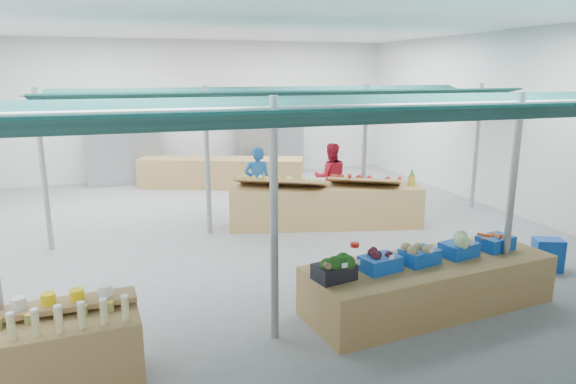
{
  "coord_description": "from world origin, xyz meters",
  "views": [
    {
      "loc": [
        -2.74,
        -9.61,
        3.26
      ],
      "look_at": [
        -0.01,
        -1.6,
        1.27
      ],
      "focal_mm": 32.0,
      "sensor_mm": 36.0,
      "label": 1
    }
  ],
  "objects_px": {
    "fruit_counter": "(325,206)",
    "veg_counter": "(429,284)",
    "crate_stack": "(547,255)",
    "bottle_shelf": "(56,350)",
    "vendor_right": "(331,177)",
    "vendor_left": "(258,182)"
  },
  "relations": [
    {
      "from": "veg_counter",
      "to": "crate_stack",
      "type": "relative_size",
      "value": 6.56
    },
    {
      "from": "bottle_shelf",
      "to": "veg_counter",
      "type": "xyz_separation_m",
      "value": [
        4.78,
        0.35,
        -0.07
      ]
    },
    {
      "from": "bottle_shelf",
      "to": "crate_stack",
      "type": "height_order",
      "value": "bottle_shelf"
    },
    {
      "from": "veg_counter",
      "to": "vendor_left",
      "type": "height_order",
      "value": "vendor_left"
    },
    {
      "from": "veg_counter",
      "to": "crate_stack",
      "type": "distance_m",
      "value": 2.75
    },
    {
      "from": "fruit_counter",
      "to": "vendor_left",
      "type": "relative_size",
      "value": 2.5
    },
    {
      "from": "bottle_shelf",
      "to": "vendor_left",
      "type": "distance_m",
      "value": 6.75
    },
    {
      "from": "fruit_counter",
      "to": "crate_stack",
      "type": "xyz_separation_m",
      "value": [
        2.53,
        -3.59,
        -0.16
      ]
    },
    {
      "from": "crate_stack",
      "to": "vendor_right",
      "type": "xyz_separation_m",
      "value": [
        -1.93,
        4.69,
        0.54
      ]
    },
    {
      "from": "bottle_shelf",
      "to": "vendor_right",
      "type": "distance_m",
      "value": 7.89
    },
    {
      "from": "bottle_shelf",
      "to": "vendor_right",
      "type": "bearing_deg",
      "value": 42.37
    },
    {
      "from": "crate_stack",
      "to": "vendor_left",
      "type": "height_order",
      "value": "vendor_left"
    },
    {
      "from": "fruit_counter",
      "to": "veg_counter",
      "type": "bearing_deg",
      "value": -77.32
    },
    {
      "from": "veg_counter",
      "to": "vendor_right",
      "type": "xyz_separation_m",
      "value": [
        0.77,
        5.25,
        0.47
      ]
    },
    {
      "from": "bottle_shelf",
      "to": "crate_stack",
      "type": "distance_m",
      "value": 7.53
    },
    {
      "from": "crate_stack",
      "to": "bottle_shelf",
      "type": "bearing_deg",
      "value": -173.03
    },
    {
      "from": "veg_counter",
      "to": "vendor_right",
      "type": "distance_m",
      "value": 5.33
    },
    {
      "from": "fruit_counter",
      "to": "vendor_right",
      "type": "relative_size",
      "value": 2.5
    },
    {
      "from": "veg_counter",
      "to": "bottle_shelf",
      "type": "bearing_deg",
      "value": 178.54
    },
    {
      "from": "fruit_counter",
      "to": "crate_stack",
      "type": "height_order",
      "value": "fruit_counter"
    },
    {
      "from": "bottle_shelf",
      "to": "vendor_left",
      "type": "height_order",
      "value": "vendor_left"
    },
    {
      "from": "bottle_shelf",
      "to": "fruit_counter",
      "type": "relative_size",
      "value": 0.43
    }
  ]
}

